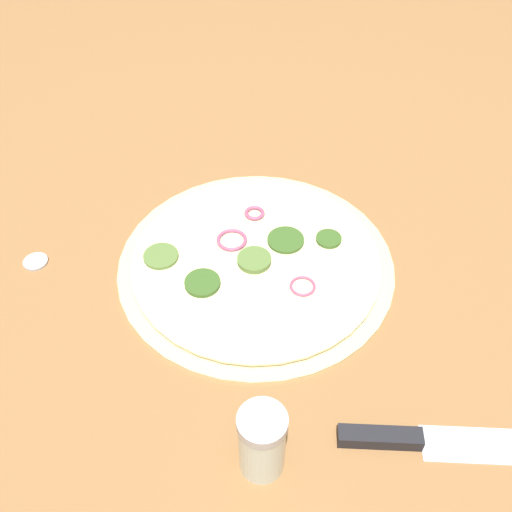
% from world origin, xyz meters
% --- Properties ---
extents(ground_plane, '(3.00, 3.00, 0.00)m').
position_xyz_m(ground_plane, '(0.00, 0.00, 0.00)').
color(ground_plane, olive).
extents(pizza, '(0.38, 0.38, 0.02)m').
position_xyz_m(pizza, '(0.00, 0.00, 0.01)').
color(pizza, beige).
rests_on(pizza, ground_plane).
extents(knife, '(0.27, 0.13, 0.02)m').
position_xyz_m(knife, '(-0.28, 0.16, 0.01)').
color(knife, silver).
rests_on(knife, ground_plane).
extents(spice_jar, '(0.05, 0.05, 0.09)m').
position_xyz_m(spice_jar, '(-0.12, 0.26, 0.05)').
color(spice_jar, silver).
rests_on(spice_jar, ground_plane).
extents(loose_cap, '(0.03, 0.03, 0.01)m').
position_xyz_m(loose_cap, '(0.28, 0.12, 0.00)').
color(loose_cap, '#B2B2B7').
rests_on(loose_cap, ground_plane).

